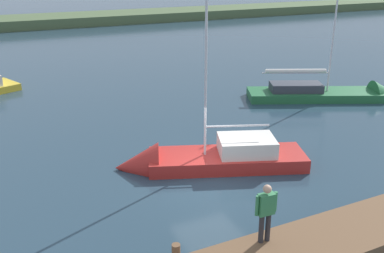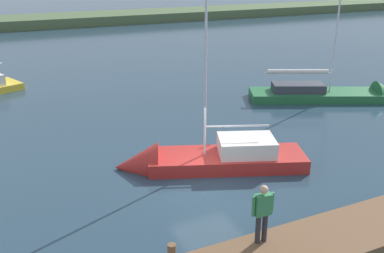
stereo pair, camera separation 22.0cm
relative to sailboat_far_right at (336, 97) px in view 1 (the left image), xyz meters
name	(u,v)px [view 1 (the left image)]	position (x,y,z in m)	size (l,w,h in m)	color
ground_plane	(211,180)	(11.63, 5.87, -0.10)	(200.00, 200.00, 0.00)	#263D4C
far_shoreline	(40,26)	(11.63, -40.91, -0.10)	(180.00, 8.00, 2.40)	#4C603D
dock_pier	(306,253)	(11.63, 11.22, 0.23)	(23.24, 1.95, 0.67)	brown
sailboat_far_right	(336,97)	(0.00, 0.00, 0.00)	(9.35, 5.81, 9.96)	#236638
sailboat_near_dock	(200,162)	(11.53, 4.73, 0.09)	(7.70, 4.49, 9.16)	#B22823
person_on_dock	(266,209)	(12.62, 10.66, 1.53)	(0.64, 0.24, 1.68)	#28282D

